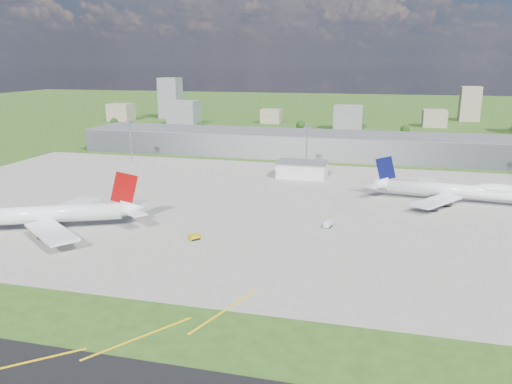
% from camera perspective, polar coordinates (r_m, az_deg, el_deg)
% --- Properties ---
extents(ground, '(1400.00, 1400.00, 0.00)m').
position_cam_1_polar(ground, '(323.94, 4.90, 3.74)').
color(ground, '#2E4A17').
rests_on(ground, ground).
extents(apron, '(360.00, 190.00, 0.08)m').
position_cam_1_polar(apron, '(216.84, 2.77, -1.70)').
color(apron, gray).
rests_on(apron, ground).
extents(terminal, '(300.00, 42.00, 15.00)m').
position_cam_1_polar(terminal, '(337.23, 5.35, 5.46)').
color(terminal, gray).
rests_on(terminal, ground).
extents(ops_building, '(26.00, 16.00, 8.00)m').
position_cam_1_polar(ops_building, '(273.21, 5.28, 2.54)').
color(ops_building, silver).
rests_on(ops_building, ground).
extents(mast_west, '(3.50, 2.00, 25.90)m').
position_cam_1_polar(mast_west, '(320.07, -14.17, 6.43)').
color(mast_west, gray).
rests_on(mast_west, ground).
extents(mast_center, '(3.50, 2.00, 25.90)m').
position_cam_1_polar(mast_center, '(285.33, 5.82, 5.85)').
color(mast_center, gray).
rests_on(mast_center, ground).
extents(airliner_red_twin, '(73.42, 55.35, 21.31)m').
position_cam_1_polar(airliner_red_twin, '(202.26, -23.24, -2.45)').
color(airliner_red_twin, white).
rests_on(airliner_red_twin, ground).
extents(airliner_blue_quad, '(73.64, 57.53, 19.22)m').
position_cam_1_polar(airliner_blue_quad, '(239.86, 22.04, 0.14)').
color(airliner_blue_quad, white).
rests_on(airliner_blue_quad, ground).
extents(tug_yellow, '(4.28, 4.54, 1.95)m').
position_cam_1_polar(tug_yellow, '(178.10, -7.07, -5.16)').
color(tug_yellow, '#C49F0B').
rests_on(tug_yellow, ground).
extents(van_white_near, '(3.18, 5.13, 2.45)m').
position_cam_1_polar(van_white_near, '(191.67, 8.26, -3.68)').
color(van_white_near, silver).
rests_on(van_white_near, ground).
extents(bldg_far_w, '(24.00, 20.00, 18.00)m').
position_cam_1_polar(bldg_far_w, '(557.02, -15.19, 8.79)').
color(bldg_far_w, gray).
rests_on(bldg_far_w, ground).
extents(bldg_w, '(28.00, 22.00, 24.00)m').
position_cam_1_polar(bldg_w, '(504.09, -8.25, 8.92)').
color(bldg_w, slate).
rests_on(bldg_w, ground).
extents(bldg_cw, '(20.00, 18.00, 14.00)m').
position_cam_1_polar(bldg_cw, '(518.90, 1.77, 8.67)').
color(bldg_cw, gray).
rests_on(bldg_cw, ground).
extents(bldg_c, '(26.00, 20.00, 22.00)m').
position_cam_1_polar(bldg_c, '(477.70, 10.50, 8.40)').
color(bldg_c, slate).
rests_on(bldg_c, ground).
extents(bldg_ce, '(22.00, 24.00, 16.00)m').
position_cam_1_polar(bldg_ce, '(519.17, 19.71, 7.95)').
color(bldg_ce, gray).
rests_on(bldg_ce, ground).
extents(bldg_tall_w, '(22.00, 20.00, 44.00)m').
position_cam_1_polar(bldg_tall_w, '(573.90, -9.76, 10.55)').
color(bldg_tall_w, slate).
rests_on(bldg_tall_w, ground).
extents(bldg_tall_e, '(20.00, 18.00, 36.00)m').
position_cam_1_polar(bldg_tall_e, '(582.60, 23.24, 9.25)').
color(bldg_tall_e, gray).
rests_on(bldg_tall_e, ground).
extents(tree_far_w, '(7.20, 7.20, 8.80)m').
position_cam_1_polar(tree_far_w, '(504.33, -15.91, 7.74)').
color(tree_far_w, '#382314').
rests_on(tree_far_w, ground).
extents(tree_w, '(6.75, 6.75, 8.25)m').
position_cam_1_polar(tree_w, '(461.58, -6.39, 7.57)').
color(tree_w, '#382314').
rests_on(tree_w, ground).
extents(tree_c, '(8.10, 8.10, 9.90)m').
position_cam_1_polar(tree_c, '(453.04, 5.11, 7.60)').
color(tree_c, '#382314').
rests_on(tree_c, ground).
extents(tree_e, '(7.65, 7.65, 9.35)m').
position_cam_1_polar(tree_e, '(443.01, 16.65, 6.85)').
color(tree_e, '#382314').
rests_on(tree_e, ground).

